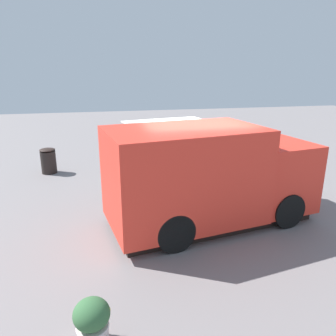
{
  "coord_description": "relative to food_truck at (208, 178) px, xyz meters",
  "views": [
    {
      "loc": [
        7.52,
        -2.28,
        3.5
      ],
      "look_at": [
        -1.21,
        -0.39,
        0.72
      ],
      "focal_mm": 34.55,
      "sensor_mm": 36.0,
      "label": 1
    }
  ],
  "objects": [
    {
      "name": "ground_plane",
      "position": [
        -0.92,
        -0.08,
        -1.09
      ],
      "size": [
        40.0,
        40.0,
        0.0
      ],
      "primitive_type": "plane",
      "color": "gray"
    },
    {
      "name": "food_truck",
      "position": [
        0.0,
        0.0,
        0.0
      ],
      "size": [
        3.0,
        5.0,
        2.29
      ],
      "color": "red",
      "rests_on": "ground_plane"
    },
    {
      "name": "person_customer",
      "position": [
        -3.78,
        3.77,
        -0.75
      ],
      "size": [
        0.77,
        0.58,
        0.9
      ],
      "color": "#242528",
      "rests_on": "ground_plane"
    },
    {
      "name": "planter_flowering_near",
      "position": [
        3.07,
        -2.6,
        -0.73
      ],
      "size": [
        0.48,
        0.49,
        0.68
      ],
      "color": "beige",
      "rests_on": "ground_plane"
    },
    {
      "name": "planter_flowering_far",
      "position": [
        -3.94,
        -0.83,
        -0.69
      ],
      "size": [
        0.56,
        0.56,
        0.77
      ],
      "color": "silver",
      "rests_on": "ground_plane"
    },
    {
      "name": "plaza_bench",
      "position": [
        -4.59,
        0.95,
        -0.74
      ],
      "size": [
        1.53,
        1.2,
        0.47
      ],
      "color": "#4D371E",
      "rests_on": "ground_plane"
    },
    {
      "name": "trash_bin",
      "position": [
        -4.72,
        -4.12,
        -0.65
      ],
      "size": [
        0.52,
        0.52,
        0.87
      ],
      "color": "black",
      "rests_on": "ground_plane"
    }
  ]
}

